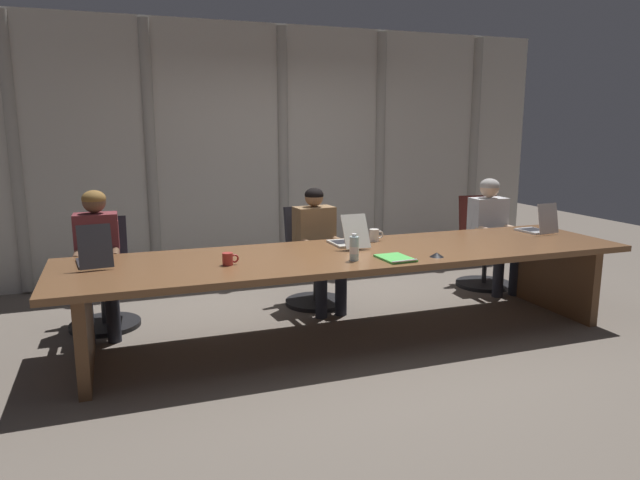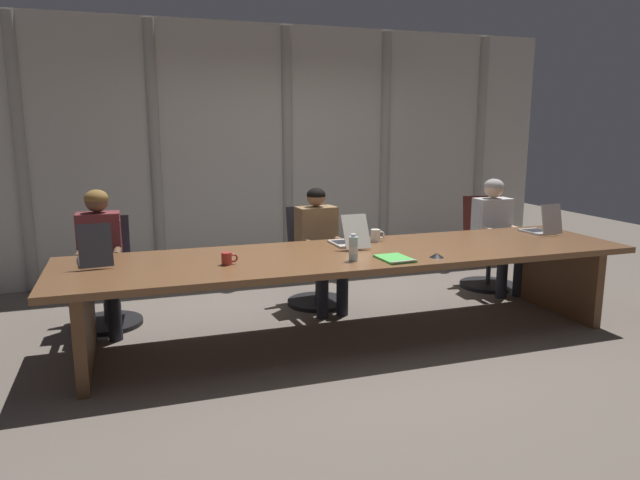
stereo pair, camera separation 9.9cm
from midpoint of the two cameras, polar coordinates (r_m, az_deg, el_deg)
ground_plane at (r=4.87m, az=3.98°, el=-9.53°), size 13.82×13.82×0.00m
conference_table at (r=4.70m, az=4.07°, el=-2.69°), size 4.63×1.15×0.72m
curtain_backdrop at (r=6.83m, az=-3.63°, el=8.68°), size 6.91×0.17×2.86m
laptop_left_end at (r=4.53m, az=-20.81°, el=-1.50°), size 0.28×0.45×0.32m
laptop_left_mid at (r=4.89m, az=3.45°, el=0.05°), size 0.23×0.45×0.29m
laptop_center at (r=5.86m, az=21.53°, el=1.15°), size 0.24×0.37×0.29m
office_chair_left_end at (r=5.40m, az=-19.96°, el=-4.20°), size 0.60×0.60×0.94m
office_chair_left_mid at (r=5.67m, az=0.02°, el=-2.76°), size 0.60×0.60×0.95m
office_chair_center at (r=6.56m, az=16.63°, el=-1.26°), size 0.60×0.61×0.97m
person_left_end at (r=5.17m, az=-20.47°, el=-1.17°), size 0.37×0.55×1.20m
person_left_mid at (r=5.46m, az=0.51°, el=-0.18°), size 0.41×0.57×1.15m
person_center at (r=6.36m, az=17.46°, el=1.20°), size 0.40×0.55×1.18m
water_bottle_primary at (r=4.35m, az=3.97°, el=-0.87°), size 0.07×0.07×0.21m
coffee_mug_near at (r=4.27m, az=-8.50°, el=-1.82°), size 0.12×0.08×0.09m
coffee_mug_far at (r=5.10m, az=6.09°, el=0.45°), size 0.13×0.08×0.11m
conference_mic_left_side at (r=4.56m, az=12.08°, el=-1.48°), size 0.11×0.11×0.03m
spiral_notepad at (r=4.43m, az=8.06°, el=-1.84°), size 0.24×0.32×0.03m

